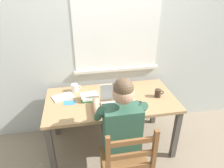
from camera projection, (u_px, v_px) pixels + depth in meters
ground_plane at (111, 144)px, 2.70m from camera, size 8.00×8.00×0.00m
back_wall at (104, 38)px, 2.51m from camera, size 6.00×0.08×2.60m
desk at (111, 105)px, 2.42m from camera, size 1.50×0.78×0.70m
seated_person at (120, 125)px, 1.98m from camera, size 0.50×0.60×1.24m
wooden_chair at (126, 164)px, 1.84m from camera, size 0.42×0.42×0.94m
laptop at (116, 101)px, 2.24m from camera, size 0.33×0.27×0.23m
computer_mouse at (141, 104)px, 2.25m from camera, size 0.06×0.10×0.03m
coffee_mug_white at (75, 88)px, 2.51m from camera, size 0.12×0.08×0.10m
coffee_mug_dark at (158, 93)px, 2.40m from camera, size 0.11×0.07×0.09m
book_stack_main at (89, 97)px, 2.34m from camera, size 0.21×0.15×0.07m
paper_pile_near_laptop at (63, 97)px, 2.40m from camera, size 0.28×0.23×0.01m
landscape_photo_print at (69, 103)px, 2.30m from camera, size 0.14×0.10×0.00m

